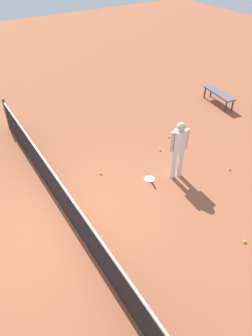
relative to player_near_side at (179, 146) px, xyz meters
The scene contains 11 objects.
ground_plane 3.34m from the player_near_side, 88.30° to the left, with size 40.00×40.00×0.00m, color #9E5638.
court_net 3.22m from the player_near_side, 88.30° to the left, with size 10.09×0.09×1.07m.
player_near_side is the anchor object (origin of this frame).
tennis_racket_near_player 1.24m from the player_near_side, 71.69° to the left, with size 0.61×0.38×0.03m.
tennis_ball_near_player 2.31m from the player_near_side, 56.21° to the left, with size 0.07×0.07×0.07m, color #C6E033.
tennis_ball_by_net 2.66m from the player_near_side, 39.99° to the right, with size 0.07×0.07×0.07m, color #C6E033.
tennis_ball_midcourt 2.23m from the player_near_side, 32.09° to the right, with size 0.07×0.07×0.07m, color #C6E033.
tennis_ball_baseline 1.62m from the player_near_side, 17.16° to the right, with size 0.07×0.07×0.07m, color #C6E033.
tennis_ball_stray_left 2.82m from the player_near_side, behind, with size 0.07×0.07×0.07m, color #C6E033.
tennis_ball_stray_right 1.89m from the player_near_side, 111.71° to the right, with size 0.07×0.07×0.07m, color #C6E033.
courtside_bench 4.97m from the player_near_side, 57.89° to the right, with size 1.54×0.61×0.48m.
Camera 1 is at (-5.25, 1.63, 5.65)m, focal length 34.19 mm.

